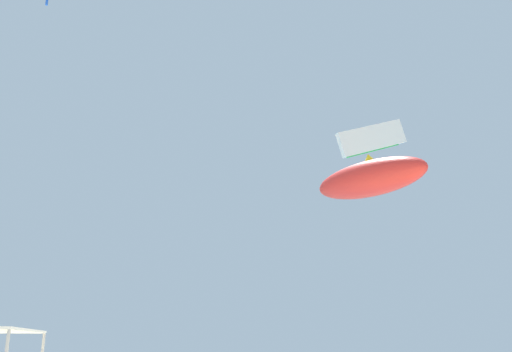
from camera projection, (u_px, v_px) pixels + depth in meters
The scene contains 2 objects.
kite_parafoil_white at pixel (372, 139), 46.34m from camera, with size 6.40×2.98×4.09m.
kite_inflatable_red at pixel (370, 178), 35.80m from camera, with size 7.25×7.50×3.13m.
Camera 1 is at (0.55, -15.44, 1.87)m, focal length 40.93 mm.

